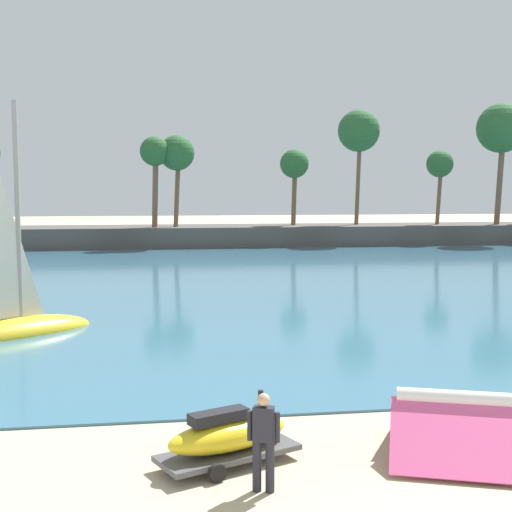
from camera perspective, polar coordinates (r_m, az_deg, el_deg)
sea at (r=58.84m, az=-5.40°, el=0.50°), size 220.00×87.22×0.06m
palm_headland at (r=62.50m, az=-2.83°, el=3.37°), size 113.09×6.74×12.86m
folded_kite at (r=14.10m, az=19.23°, el=-12.14°), size 4.71×3.90×1.20m
watercraft_on_trailer at (r=13.23m, az=-2.31°, el=-14.38°), size 2.78×1.96×1.28m
person_rigging_by_gear at (r=12.03m, az=0.61°, el=-14.53°), size 0.52×0.30×1.67m
sailboat_near_shore at (r=25.49m, az=-19.28°, el=-4.34°), size 5.77×4.88×8.50m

